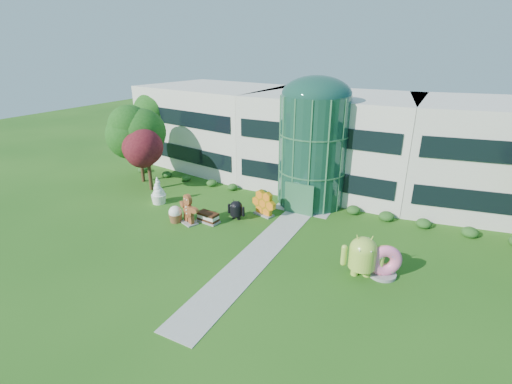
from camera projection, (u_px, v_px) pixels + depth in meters
The scene contains 14 objects.
ground at pixel (249, 263), 25.05m from camera, with size 140.00×140.00×0.00m, color #215114.
building at pixel (333, 140), 38.18m from camera, with size 46.00×15.00×9.30m, color beige, non-canonical shape.
atrium at pixel (313, 151), 33.14m from camera, with size 6.00×6.00×9.80m, color #194738.
walkway at pixel (263, 249), 26.69m from camera, with size 2.40×20.00×0.04m, color #9E9E93.
tree_red at pixel (149, 161), 36.82m from camera, with size 4.00×4.00×6.00m, color #3F0C14, non-canonical shape.
trees_backdrop at pixel (316, 156), 34.22m from camera, with size 52.00×8.00×8.40m, color #174A12, non-canonical shape.
android_green at pixel (363, 254), 23.17m from camera, with size 2.77×1.85×3.14m, color #A2C740, non-canonical shape.
android_black at pixel (236, 209), 31.12m from camera, with size 1.68×1.13×1.91m, color black, non-canonical shape.
donut at pixel (384, 260), 23.29m from camera, with size 2.15×1.03×2.23m, color pink, non-canonical shape.
gingerbread at pixel (188, 209), 30.22m from camera, with size 2.83×1.09×2.61m, color maroon, non-canonical shape.
ice_cream_sandwich at pixel (208, 217), 30.76m from camera, with size 1.93×0.97×0.86m, color black, non-canonical shape.
honeycomb at pixel (264, 204), 31.83m from camera, with size 2.59×0.93×2.04m, color orange, non-canonical shape.
froyo at pixel (158, 190), 34.20m from camera, with size 1.48×1.48×2.54m, color white, non-canonical shape.
cupcake at pixel (175, 214), 30.71m from camera, with size 1.18×1.18×1.42m, color white, non-canonical shape.
Camera 1 is at (10.40, -18.87, 13.65)m, focal length 26.00 mm.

